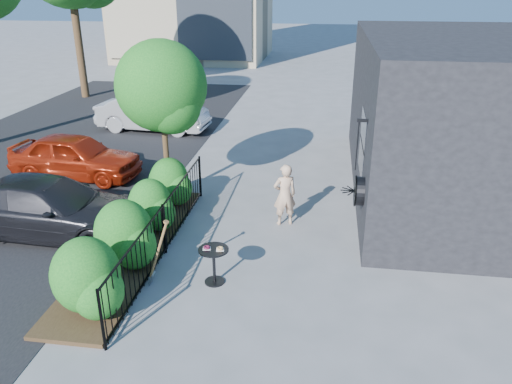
% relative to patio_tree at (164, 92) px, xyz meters
% --- Properties ---
extents(ground, '(120.00, 120.00, 0.00)m').
position_rel_patio_tree_xyz_m(ground, '(2.24, -2.76, -2.76)').
color(ground, gray).
rests_on(ground, ground).
extents(shop_building, '(6.22, 9.00, 4.00)m').
position_rel_patio_tree_xyz_m(shop_building, '(7.73, 1.74, -0.76)').
color(shop_building, black).
rests_on(shop_building, ground).
extents(fence, '(0.05, 6.05, 1.10)m').
position_rel_patio_tree_xyz_m(fence, '(0.74, -2.76, -2.20)').
color(fence, black).
rests_on(fence, ground).
extents(planting_bed, '(1.30, 6.00, 0.08)m').
position_rel_patio_tree_xyz_m(planting_bed, '(0.04, -2.76, -2.72)').
color(planting_bed, '#382616').
rests_on(planting_bed, ground).
extents(shrubs, '(1.10, 5.60, 1.24)m').
position_rel_patio_tree_xyz_m(shrubs, '(0.14, -2.66, -2.06)').
color(shrubs, '#155E1C').
rests_on(shrubs, ground).
extents(patio_tree, '(2.20, 2.20, 3.94)m').
position_rel_patio_tree_xyz_m(patio_tree, '(0.00, 0.00, 0.00)').
color(patio_tree, '#3F2B19').
rests_on(patio_tree, ground).
extents(street, '(9.00, 30.00, 0.01)m').
position_rel_patio_tree_xyz_m(street, '(-4.76, 0.24, -2.76)').
color(street, black).
rests_on(street, ground).
extents(cafe_table, '(0.57, 0.57, 0.76)m').
position_rel_patio_tree_xyz_m(cafe_table, '(1.98, -3.70, -2.27)').
color(cafe_table, black).
rests_on(cafe_table, ground).
extents(woman, '(0.62, 0.52, 1.46)m').
position_rel_patio_tree_xyz_m(woman, '(3.05, -1.07, -2.03)').
color(woman, '#DAAF8D').
rests_on(woman, ground).
extents(shovel, '(0.47, 0.18, 1.37)m').
position_rel_patio_tree_xyz_m(shovel, '(0.98, -3.91, -2.16)').
color(shovel, brown).
rests_on(shovel, ground).
extents(car_red, '(3.81, 1.79, 1.26)m').
position_rel_patio_tree_xyz_m(car_red, '(-3.11, 1.08, -2.13)').
color(car_red, '#A4240D').
rests_on(car_red, ground).
extents(car_silver, '(4.23, 1.73, 1.36)m').
position_rel_patio_tree_xyz_m(car_silver, '(-2.52, 6.05, -2.08)').
color(car_silver, '#ADAEB2').
rests_on(car_silver, ground).
extents(car_darkgrey, '(4.41, 1.90, 1.27)m').
position_rel_patio_tree_xyz_m(car_darkgrey, '(-2.02, -2.28, -2.13)').
color(car_darkgrey, black).
rests_on(car_darkgrey, ground).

